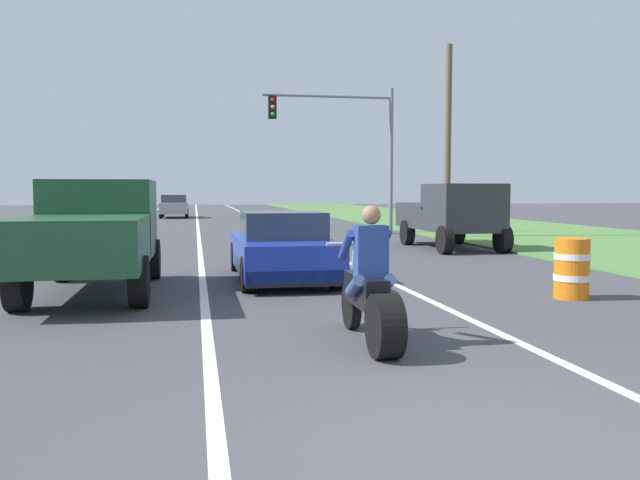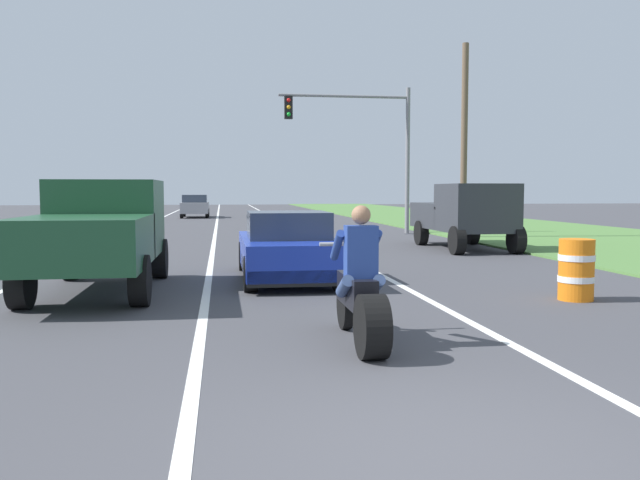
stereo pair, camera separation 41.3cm
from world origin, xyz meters
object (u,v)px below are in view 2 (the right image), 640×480
at_px(sports_car_blue, 287,248).
at_px(distant_car_far_ahead, 195,206).
at_px(traffic_light_mast_near, 367,135).
at_px(pickup_truck_right_shoulder_dark_grey, 465,213).
at_px(motorcycle_with_rider, 361,295).
at_px(construction_barrel_nearest, 576,269).
at_px(pickup_truck_left_lane_dark_green, 99,229).

xyz_separation_m(sports_car_blue, distant_car_far_ahead, (-3.03, 31.30, 0.14)).
relative_size(sports_car_blue, traffic_light_mast_near, 0.72).
height_order(traffic_light_mast_near, distant_car_far_ahead, traffic_light_mast_near).
relative_size(sports_car_blue, pickup_truck_right_shoulder_dark_grey, 0.90).
bearing_deg(pickup_truck_right_shoulder_dark_grey, motorcycle_with_rider, -115.82).
bearing_deg(traffic_light_mast_near, sports_car_blue, -108.84).
distance_m(motorcycle_with_rider, sports_car_blue, 5.80).
height_order(motorcycle_with_rider, construction_barrel_nearest, motorcycle_with_rider).
distance_m(traffic_light_mast_near, construction_barrel_nearest, 17.11).
distance_m(traffic_light_mast_near, distant_car_far_ahead, 19.60).
distance_m(motorcycle_with_rider, pickup_truck_left_lane_dark_green, 5.98).
distance_m(motorcycle_with_rider, traffic_light_mast_near, 20.13).
distance_m(sports_car_blue, pickup_truck_left_lane_dark_green, 3.63).
relative_size(pickup_truck_right_shoulder_dark_grey, traffic_light_mast_near, 0.80).
relative_size(motorcycle_with_rider, sports_car_blue, 0.51).
relative_size(pickup_truck_left_lane_dark_green, traffic_light_mast_near, 0.80).
distance_m(motorcycle_with_rider, construction_barrel_nearest, 4.89).
bearing_deg(motorcycle_with_rider, sports_car_blue, 92.70).
bearing_deg(pickup_truck_left_lane_dark_green, distant_car_far_ahead, 89.31).
xyz_separation_m(pickup_truck_left_lane_dark_green, distant_car_far_ahead, (0.39, 32.42, -0.33)).
height_order(pickup_truck_right_shoulder_dark_grey, distant_car_far_ahead, pickup_truck_right_shoulder_dark_grey).
relative_size(motorcycle_with_rider, pickup_truck_right_shoulder_dark_grey, 0.46).
relative_size(motorcycle_with_rider, construction_barrel_nearest, 2.21).
height_order(sports_car_blue, construction_barrel_nearest, sports_car_blue).
xyz_separation_m(sports_car_blue, traffic_light_mast_near, (4.62, 13.55, 3.42)).
bearing_deg(sports_car_blue, pickup_truck_right_shoulder_dark_grey, 45.41).
bearing_deg(pickup_truck_right_shoulder_dark_grey, traffic_light_mast_near, 100.83).
bearing_deg(motorcycle_with_rider, pickup_truck_right_shoulder_dark_grey, 64.18).
bearing_deg(motorcycle_with_rider, distant_car_far_ahead, 95.09).
bearing_deg(construction_barrel_nearest, pickup_truck_right_shoulder_dark_grey, 80.06).
bearing_deg(pickup_truck_right_shoulder_dark_grey, pickup_truck_left_lane_dark_green, -142.55).
xyz_separation_m(sports_car_blue, pickup_truck_right_shoulder_dark_grey, (6.04, 6.13, 0.48)).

